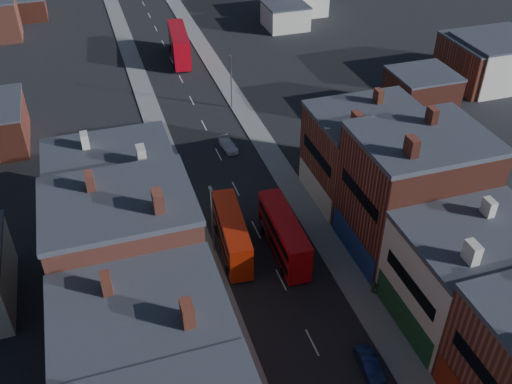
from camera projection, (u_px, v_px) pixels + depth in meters
pavement_west at (166, 154)px, 73.97m from camera, size 3.00×200.00×0.12m
pavement_east at (261, 139)px, 77.18m from camera, size 3.00×200.00×0.12m
lamp_post_2 at (212, 216)px, 56.18m from camera, size 0.25×0.70×8.12m
lamp_post_3 at (231, 78)px, 81.81m from camera, size 0.25×0.70×8.12m
bus_0 at (232, 234)px, 57.67m from camera, size 3.17×10.17×4.32m
bus_1 at (284, 234)px, 57.48m from camera, size 2.80×10.32×4.43m
bus_2 at (179, 44)px, 97.19m from camera, size 3.93×12.18×5.17m
car_1 at (369, 365)px, 46.84m from camera, size 1.63×3.99×1.29m
car_2 at (231, 241)px, 59.24m from camera, size 2.34×4.87×1.34m
car_3 at (228, 145)px, 74.84m from camera, size 2.09×4.17×1.16m
ped_3 at (374, 286)px, 53.62m from camera, size 0.81×1.09×1.70m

